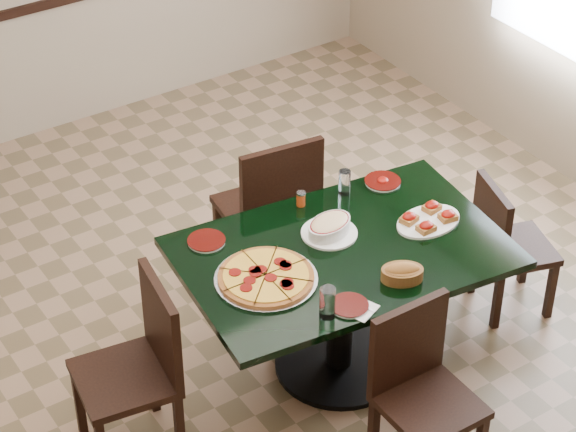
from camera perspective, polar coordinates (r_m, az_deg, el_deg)
floor at (r=5.84m, az=-0.96°, el=-7.23°), size 5.50×5.50×0.00m
main_table at (r=5.44m, az=2.75°, el=-3.22°), size 1.63×1.15×0.75m
chair_far at (r=5.94m, az=-0.79°, el=0.53°), size 0.51×0.51×0.99m
chair_near at (r=5.05m, az=6.70°, el=-8.47°), size 0.40×0.40×0.86m
chair_right at (r=5.99m, az=10.95°, el=-1.29°), size 0.46×0.46×0.79m
chair_left at (r=5.12m, az=-7.48°, el=-7.31°), size 0.48×0.48×0.91m
pepperoni_pizza at (r=5.13m, az=-1.13°, el=-3.12°), size 0.48×0.48×0.04m
lasagna_casserole at (r=5.39m, az=2.12°, el=-0.54°), size 0.28×0.27×0.09m
bread_basket at (r=5.14m, az=5.82°, el=-2.88°), size 0.24×0.21×0.09m
bruschetta_platter at (r=5.52m, az=7.15°, el=-0.14°), size 0.37×0.26×0.05m
side_plate_near at (r=4.99m, az=3.14°, el=-4.56°), size 0.17×0.17×0.02m
side_plate_far_r at (r=5.79m, az=4.83°, el=1.77°), size 0.19×0.19×0.03m
side_plate_far_l at (r=5.37m, az=-4.16°, el=-1.27°), size 0.18×0.18×0.02m
napkin_setting at (r=4.99m, az=3.66°, el=-4.71°), size 0.18×0.18×0.01m
water_glass_a at (r=5.67m, az=2.89°, el=1.72°), size 0.06×0.06×0.13m
water_glass_b at (r=4.90m, az=2.02°, el=-4.42°), size 0.07×0.07×0.15m
pepper_shaker at (r=5.59m, az=0.66°, el=0.90°), size 0.05×0.05×0.08m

